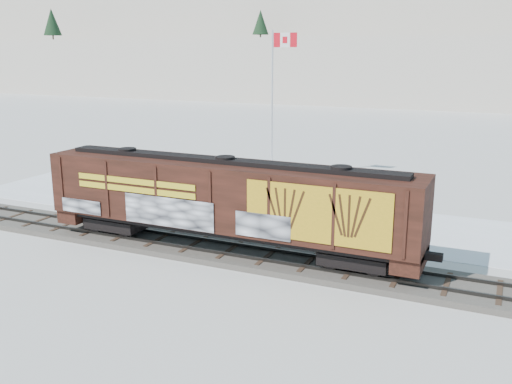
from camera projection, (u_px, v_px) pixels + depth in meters
The scene contains 9 objects.
ground at pixel (194, 250), 28.25m from camera, with size 500.00×500.00×0.00m, color white.
rail_track at pixel (194, 247), 28.22m from camera, with size 50.00×3.40×0.43m.
parking_strip at pixel (256, 212), 34.88m from camera, with size 40.00×8.00×0.03m, color white.
hillside at pixel (466, 32), 148.37m from camera, with size 360.00×110.00×93.00m.
hopper_railcar at pixel (226, 198), 26.83m from camera, with size 18.48×3.06×4.29m.
flagpole at pixel (273, 128), 42.02m from camera, with size 2.30×0.90×11.03m.
car_silver at pixel (162, 188), 37.52m from camera, with size 1.79×4.46×1.52m, color #AEB1B5.
car_white at pixel (285, 201), 33.89m from camera, with size 1.79×5.12×1.69m, color white.
car_dark at pixel (336, 217), 31.31m from camera, with size 1.89×4.66×1.35m, color black.
Camera 1 is at (13.86, -23.07, 9.57)m, focal length 40.00 mm.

